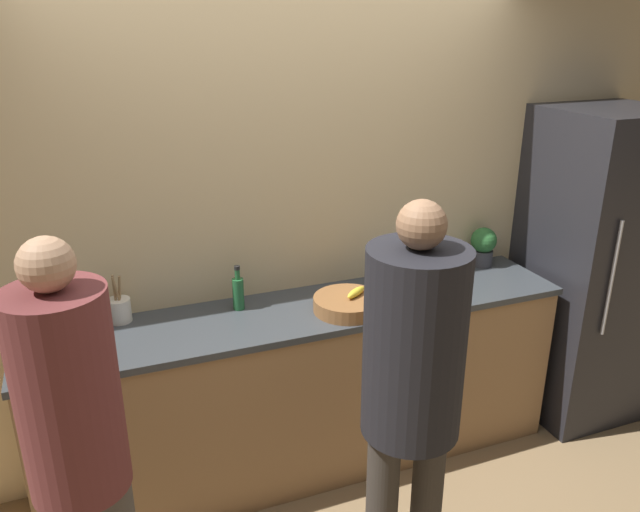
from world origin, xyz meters
name	(u,v)px	position (x,y,z in m)	size (l,w,h in m)	color
ground_plane	(329,498)	(0.00, 0.00, 0.00)	(14.00, 14.00, 0.00)	#8C704C
wall_back	(287,226)	(0.00, 0.61, 1.30)	(5.20, 0.06, 2.60)	#D6BC8C
counter	(307,387)	(0.00, 0.33, 0.48)	(2.77, 0.59, 0.95)	#9E754C
refrigerator	(591,267)	(1.78, 0.25, 0.94)	(0.69, 0.70, 1.87)	#232328
person_left	(76,439)	(-1.11, -0.48, 1.02)	(0.33, 0.33, 1.73)	#4C4742
person_center	(412,378)	(0.08, -0.62, 1.07)	(0.38, 0.38, 1.76)	#38332D
fruit_bowl	(348,304)	(0.18, 0.22, 0.99)	(0.35, 0.35, 0.11)	brown
utensil_crock	(119,309)	(-0.89, 0.51, 1.01)	(0.11, 0.11, 0.24)	silver
bottle_green	(238,292)	(-0.32, 0.44, 1.04)	(0.06, 0.06, 0.23)	#236033
cup_blue	(433,291)	(0.65, 0.19, 0.99)	(0.09, 0.09, 0.08)	#335184
potted_plant	(483,245)	(1.17, 0.49, 1.08)	(0.15, 0.15, 0.23)	#3D3D42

